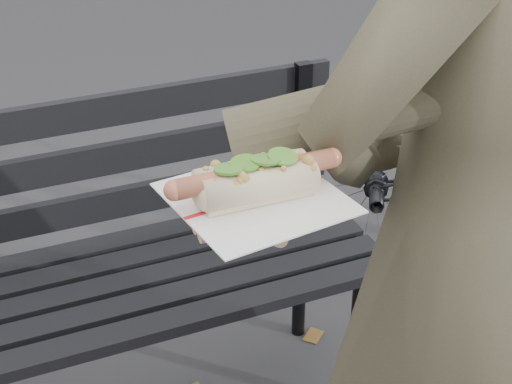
{
  "coord_description": "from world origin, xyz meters",
  "views": [
    {
      "loc": [
        -0.24,
        -0.74,
        1.61
      ],
      "look_at": [
        0.07,
        -0.01,
        1.14
      ],
      "focal_mm": 55.0,
      "sensor_mm": 36.0,
      "label": 1
    }
  ],
  "objects": [
    {
      "name": "park_bench",
      "position": [
        -0.07,
        0.84,
        0.52
      ],
      "size": [
        1.5,
        0.44,
        0.88
      ],
      "color": "black",
      "rests_on": "ground"
    },
    {
      "name": "held_hotdog",
      "position": [
        0.26,
        0.05,
        1.17
      ],
      "size": [
        0.63,
        0.3,
        0.2
      ],
      "color": "#484130"
    },
    {
      "name": "person",
      "position": [
        0.47,
        0.07,
        0.9
      ],
      "size": [
        0.71,
        0.52,
        1.8
      ],
      "primitive_type": "imported",
      "rotation": [
        0.0,
        0.0,
        3.29
      ],
      "color": "#484130",
      "rests_on": "ground"
    }
  ]
}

